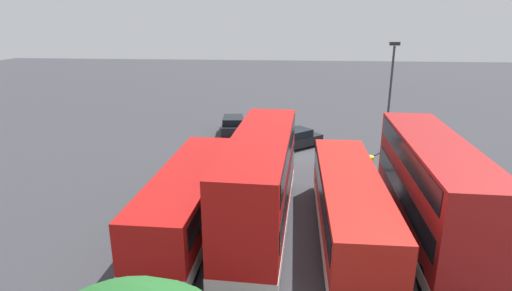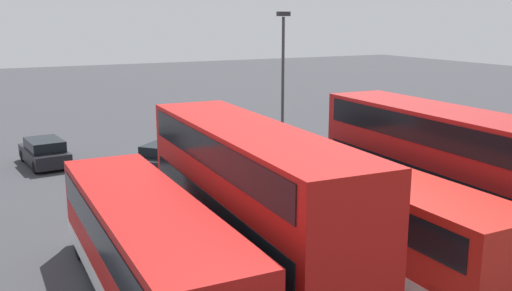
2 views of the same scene
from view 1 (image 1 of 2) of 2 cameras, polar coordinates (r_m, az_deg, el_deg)
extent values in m
plane|color=#38383D|center=(30.44, 6.15, -1.13)|extent=(140.00, 140.00, 0.00)
cube|color=#A51919|center=(19.66, 23.12, -5.37)|extent=(2.88, 11.15, 4.20)
cube|color=silver|center=(20.38, 22.51, -10.12)|extent=(2.92, 11.19, 0.55)
cube|color=black|center=(19.73, 23.05, -5.90)|extent=(2.92, 10.35, 0.90)
cube|color=black|center=(19.17, 23.64, -1.21)|extent=(2.92, 10.35, 0.90)
cube|color=black|center=(24.79, 19.69, -0.90)|extent=(2.25, 0.13, 1.10)
cylinder|color=black|center=(23.81, 17.34, -5.77)|extent=(0.33, 1.11, 1.10)
cylinder|color=black|center=(24.34, 22.58, -5.84)|extent=(0.33, 1.11, 1.10)
cylinder|color=black|center=(16.68, 22.36, -16.84)|extent=(0.33, 1.11, 1.10)
cylinder|color=black|center=(17.42, 29.79, -16.37)|extent=(0.33, 1.11, 1.10)
cube|color=red|center=(18.92, 12.82, -7.87)|extent=(2.55, 11.35, 2.60)
cube|color=silver|center=(19.37, 12.61, -10.62)|extent=(2.59, 11.39, 0.55)
cube|color=black|center=(18.67, 12.94, -6.20)|extent=(2.61, 10.55, 0.90)
cube|color=black|center=(23.98, 11.23, -0.80)|extent=(2.25, 0.06, 1.10)
cylinder|color=black|center=(23.13, 8.54, -5.83)|extent=(0.30, 1.10, 1.10)
cylinder|color=black|center=(23.39, 14.08, -5.92)|extent=(0.30, 1.10, 1.10)
cylinder|color=black|center=(15.65, 10.28, -18.15)|extent=(0.30, 1.10, 1.10)
cylinder|color=black|center=(16.02, 18.72, -17.93)|extent=(0.30, 1.10, 1.10)
cube|color=#B71411|center=(18.96, 0.65, -4.72)|extent=(3.05, 11.30, 4.20)
cube|color=silver|center=(19.72, 0.63, -9.64)|extent=(3.09, 11.34, 0.55)
cube|color=black|center=(19.04, 0.65, -5.28)|extent=(3.07, 10.51, 0.90)
cube|color=black|center=(18.45, 0.66, -0.39)|extent=(3.07, 10.51, 0.90)
cube|color=black|center=(24.30, 2.29, -0.23)|extent=(2.25, 0.16, 1.10)
cylinder|color=black|center=(23.67, -0.82, -5.08)|extent=(0.35, 1.11, 1.10)
cylinder|color=black|center=(23.47, 4.65, -5.34)|extent=(0.35, 1.11, 1.10)
cylinder|color=black|center=(16.35, -5.36, -16.20)|extent=(0.35, 1.11, 1.10)
cylinder|color=black|center=(16.05, 2.85, -16.85)|extent=(0.35, 1.11, 1.10)
cube|color=#B71411|center=(19.44, -9.25, -6.94)|extent=(2.72, 10.71, 2.60)
cube|color=silver|center=(19.88, -9.11, -9.64)|extent=(2.76, 10.75, 0.55)
cube|color=black|center=(19.21, -9.34, -5.31)|extent=(2.77, 9.91, 0.90)
cube|color=black|center=(24.10, -6.04, -0.46)|extent=(2.25, 0.10, 1.10)
cylinder|color=black|center=(23.64, -9.31, -5.35)|extent=(0.32, 1.10, 1.10)
cylinder|color=black|center=(23.17, -3.90, -5.64)|extent=(0.32, 1.10, 1.10)
cylinder|color=black|center=(17.03, -16.41, -15.41)|extent=(0.32, 1.10, 1.10)
cylinder|color=black|center=(16.37, -8.79, -16.31)|extent=(0.32, 1.10, 1.10)
cylinder|color=black|center=(21.12, 31.29, -10.81)|extent=(0.56, 1.04, 1.00)
cube|color=black|center=(35.86, -3.20, 2.66)|extent=(2.21, 4.31, 0.70)
cube|color=black|center=(35.51, -3.23, 3.55)|extent=(1.88, 2.64, 0.55)
cylinder|color=black|center=(37.38, -4.33, 2.91)|extent=(0.28, 0.66, 0.64)
cylinder|color=black|center=(37.31, -1.87, 2.92)|extent=(0.28, 0.66, 0.64)
cylinder|color=black|center=(34.54, -4.63, 1.70)|extent=(0.28, 0.66, 0.64)
cylinder|color=black|center=(34.46, -1.97, 1.71)|extent=(0.28, 0.66, 0.64)
cube|color=black|center=(31.76, 5.61, 0.67)|extent=(4.18, 4.00, 0.70)
cube|color=black|center=(31.46, 5.37, 1.70)|extent=(2.88, 2.82, 0.55)
cylinder|color=black|center=(33.29, 6.47, 1.04)|extent=(0.62, 0.59, 0.64)
cylinder|color=black|center=(32.19, 8.40, 0.40)|extent=(0.62, 0.59, 0.64)
cylinder|color=black|center=(31.53, 2.74, 0.21)|extent=(0.62, 0.59, 0.64)
cylinder|color=black|center=(30.36, 4.64, -0.50)|extent=(0.62, 0.59, 0.64)
cylinder|color=#38383D|center=(31.45, 17.99, 5.97)|extent=(0.16, 0.16, 7.69)
cube|color=#262628|center=(30.98, 18.68, 13.23)|extent=(0.70, 0.30, 0.24)
cylinder|color=yellow|center=(27.90, 15.38, -2.37)|extent=(0.60, 0.60, 0.95)
camera|label=2|loc=(9.34, -63.85, -4.14)|focal=40.30mm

